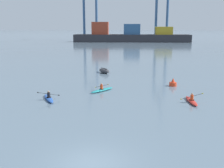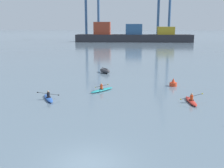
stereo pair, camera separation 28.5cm
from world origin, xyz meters
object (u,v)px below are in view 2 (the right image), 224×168
object	(u,v)px
container_barge	(132,36)
gantry_crane_west	(92,4)
channel_buoy	(173,83)
kayak_red	(191,101)
kayak_teal	(102,90)
capsized_dinghy	(105,71)
kayak_blue	(48,98)

from	to	relation	value
container_barge	gantry_crane_west	size ratio (longest dim) A/B	1.54
channel_buoy	kayak_red	size ratio (longest dim) A/B	0.29
kayak_teal	kayak_red	distance (m)	9.91
container_barge	kayak_teal	xyz separation A→B (m)	(-4.84, -91.89, -2.59)
kayak_red	gantry_crane_west	bearing A→B (deg)	102.20
channel_buoy	kayak_teal	size ratio (longest dim) A/B	0.33
gantry_crane_west	kayak_red	world-z (taller)	gantry_crane_west
capsized_dinghy	channel_buoy	xyz separation A→B (m)	(9.16, -8.81, 0.01)
container_barge	capsized_dinghy	size ratio (longest dim) A/B	18.35
capsized_dinghy	kayak_blue	world-z (taller)	kayak_blue
kayak_teal	gantry_crane_west	bearing A→B (deg)	97.96
channel_buoy	kayak_blue	size ratio (longest dim) A/B	0.30
capsized_dinghy	channel_buoy	distance (m)	12.71
kayak_red	kayak_teal	bearing A→B (deg)	155.94
capsized_dinghy	kayak_teal	xyz separation A→B (m)	(0.68, -11.87, -0.18)
kayak_red	capsized_dinghy	bearing A→B (deg)	121.43
capsized_dinghy	kayak_red	size ratio (longest dim) A/B	0.81
capsized_dinghy	kayak_red	world-z (taller)	kayak_red
kayak_blue	channel_buoy	bearing A→B (deg)	26.88
channel_buoy	kayak_teal	world-z (taller)	kayak_teal
container_barge	kayak_teal	size ratio (longest dim) A/B	17.07
gantry_crane_west	kayak_blue	distance (m)	112.72
kayak_teal	kayak_red	xyz separation A→B (m)	(9.05, -4.04, -0.00)
kayak_teal	kayak_blue	world-z (taller)	kayak_teal
gantry_crane_west	channel_buoy	size ratio (longest dim) A/B	33.22
kayak_teal	container_barge	bearing A→B (deg)	86.98
container_barge	gantry_crane_west	bearing A→B (deg)	142.43
container_barge	kayak_red	distance (m)	96.06
kayak_blue	container_barge	bearing A→B (deg)	84.10
capsized_dinghy	channel_buoy	bearing A→B (deg)	-43.87
container_barge	kayak_red	xyz separation A→B (m)	(4.21, -95.93, -2.59)
gantry_crane_west	channel_buoy	bearing A→B (deg)	-77.29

